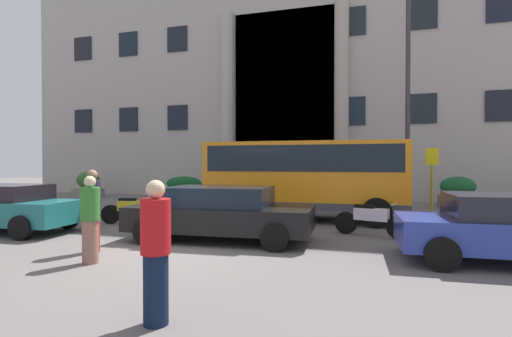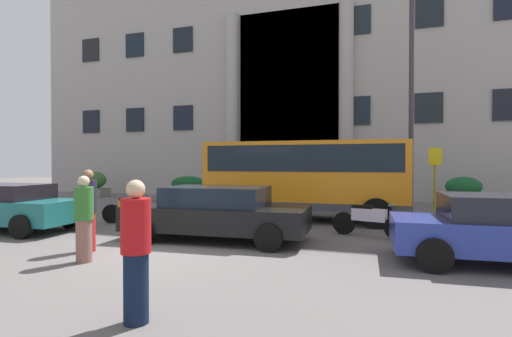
% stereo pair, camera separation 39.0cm
% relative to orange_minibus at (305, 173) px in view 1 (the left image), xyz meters
% --- Properties ---
extents(ground_plane, '(80.00, 64.00, 0.12)m').
position_rel_orange_minibus_xyz_m(ground_plane, '(-2.16, -5.50, -1.64)').
color(ground_plane, '#645E5C').
extents(office_building_facade, '(33.27, 9.62, 20.81)m').
position_rel_orange_minibus_xyz_m(office_building_facade, '(-2.16, 11.98, 8.82)').
color(office_building_facade, '#ADA6A1').
rests_on(office_building_facade, ground_plane).
extents(orange_minibus, '(6.63, 2.71, 2.63)m').
position_rel_orange_minibus_xyz_m(orange_minibus, '(0.00, 0.00, 0.00)').
color(orange_minibus, orange).
rests_on(orange_minibus, ground_plane).
extents(bus_stop_sign, '(0.44, 0.08, 2.47)m').
position_rel_orange_minibus_xyz_m(bus_stop_sign, '(4.23, 2.08, -0.05)').
color(bus_stop_sign, '#999B15').
rests_on(bus_stop_sign, ground_plane).
extents(hedge_planter_entrance_right, '(1.50, 0.90, 1.43)m').
position_rel_orange_minibus_xyz_m(hedge_planter_entrance_right, '(-13.14, 5.09, -0.89)').
color(hedge_planter_entrance_right, gray).
rests_on(hedge_planter_entrance_right, ground_plane).
extents(hedge_planter_far_west, '(2.07, 0.77, 1.24)m').
position_rel_orange_minibus_xyz_m(hedge_planter_far_west, '(-7.11, 4.95, -0.98)').
color(hedge_planter_far_west, gray).
rests_on(hedge_planter_far_west, ground_plane).
extents(hedge_planter_west, '(1.49, 0.91, 1.35)m').
position_rel_orange_minibus_xyz_m(hedge_planter_west, '(5.67, 5.33, -0.93)').
color(hedge_planter_west, slate).
rests_on(hedge_planter_west, ground_plane).
extents(hedge_planter_east, '(2.15, 0.74, 1.39)m').
position_rel_orange_minibus_xyz_m(hedge_planter_east, '(-2.81, 4.76, -0.91)').
color(hedge_planter_east, slate).
rests_on(hedge_planter_east, ground_plane).
extents(parked_sedan_second, '(4.63, 2.23, 1.34)m').
position_rel_orange_minibus_xyz_m(parked_sedan_second, '(-1.42, -4.14, -0.88)').
color(parked_sedan_second, black).
rests_on(parked_sedan_second, ground_plane).
extents(white_taxi_kerbside, '(4.46, 2.17, 1.33)m').
position_rel_orange_minibus_xyz_m(white_taxi_kerbside, '(-7.75, -4.80, -0.88)').
color(white_taxi_kerbside, '#1D6768').
rests_on(white_taxi_kerbside, ground_plane).
extents(parked_sedan_far, '(4.16, 2.13, 1.33)m').
position_rel_orange_minibus_xyz_m(parked_sedan_far, '(4.75, -4.63, -0.89)').
color(parked_sedan_far, '#28399A').
rests_on(parked_sedan_far, ground_plane).
extents(motorcycle_far_end, '(2.04, 0.55, 0.89)m').
position_rel_orange_minibus_xyz_m(motorcycle_far_end, '(-9.78, -2.40, -1.12)').
color(motorcycle_far_end, black).
rests_on(motorcycle_far_end, ground_plane).
extents(motorcycle_near_kerb, '(1.93, 0.76, 0.89)m').
position_rel_orange_minibus_xyz_m(motorcycle_near_kerb, '(2.13, -2.47, -1.12)').
color(motorcycle_near_kerb, black).
rests_on(motorcycle_near_kerb, ground_plane).
extents(scooter_by_planter, '(2.05, 0.67, 0.89)m').
position_rel_orange_minibus_xyz_m(scooter_by_planter, '(-5.08, -2.53, -1.12)').
color(scooter_by_planter, black).
rests_on(scooter_by_planter, ground_plane).
extents(pedestrian_man_red_shirt, '(0.36, 0.36, 1.79)m').
position_rel_orange_minibus_xyz_m(pedestrian_man_red_shirt, '(-3.58, -6.14, -0.67)').
color(pedestrian_man_red_shirt, red).
rests_on(pedestrian_man_red_shirt, ground_plane).
extents(pedestrian_child_trailing, '(0.36, 0.36, 1.69)m').
position_rel_orange_minibus_xyz_m(pedestrian_child_trailing, '(-2.99, -6.92, -0.73)').
color(pedestrian_child_trailing, '#885D4F').
rests_on(pedestrian_child_trailing, ground_plane).
extents(pedestrian_woman_with_bag, '(0.36, 0.36, 1.74)m').
position_rel_orange_minibus_xyz_m(pedestrian_woman_with_bag, '(-0.25, -9.07, -0.70)').
color(pedestrian_woman_with_bag, '#0F1C35').
rests_on(pedestrian_woman_with_bag, ground_plane).
extents(lamppost_plaza_centre, '(0.40, 0.40, 8.85)m').
position_rel_orange_minibus_xyz_m(lamppost_plaza_centre, '(3.48, 3.15, 3.49)').
color(lamppost_plaza_centre, '#3C323C').
rests_on(lamppost_plaza_centre, ground_plane).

